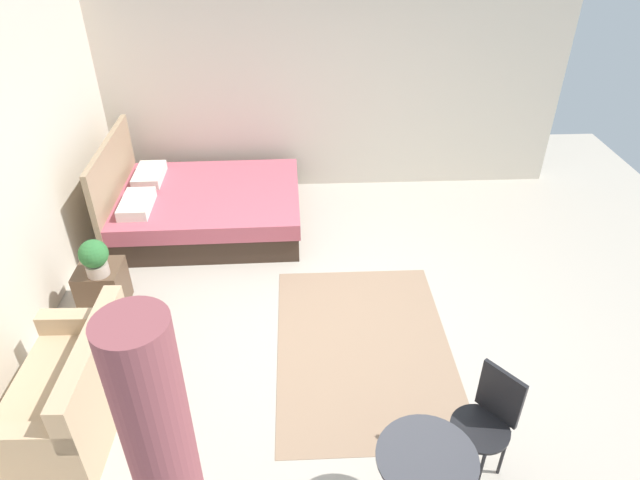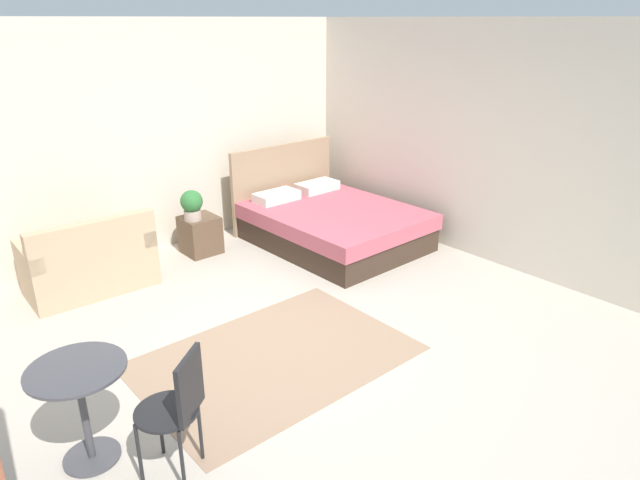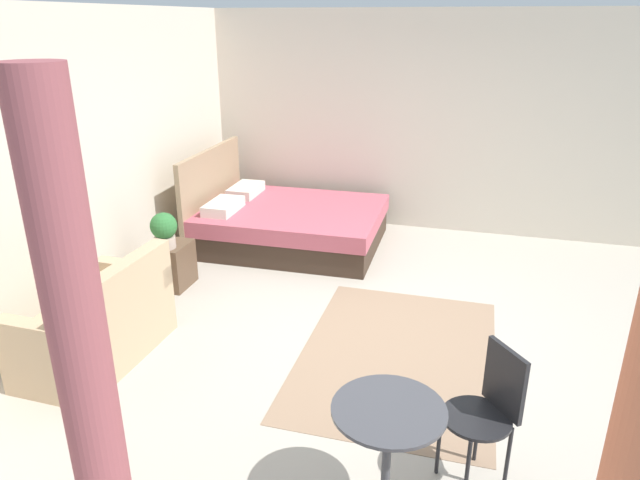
{
  "view_description": "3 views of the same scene",
  "coord_description": "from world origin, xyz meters",
  "px_view_note": "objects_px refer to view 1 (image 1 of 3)",
  "views": [
    {
      "loc": [
        -3.91,
        0.47,
        3.56
      ],
      "look_at": [
        0.02,
        0.29,
        0.95
      ],
      "focal_mm": 30.82,
      "sensor_mm": 36.0,
      "label": 1
    },
    {
      "loc": [
        -2.72,
        -3.46,
        2.71
      ],
      "look_at": [
        0.4,
        0.16,
        0.82
      ],
      "focal_mm": 31.54,
      "sensor_mm": 36.0,
      "label": 2
    },
    {
      "loc": [
        -4.41,
        -0.57,
        2.6
      ],
      "look_at": [
        0.08,
        0.69,
        0.79
      ],
      "focal_mm": 32.06,
      "sensor_mm": 36.0,
      "label": 3
    }
  ],
  "objects_px": {
    "bed": "(204,207)",
    "cafe_chair_near_window": "(489,415)",
    "balcony_table": "(423,478)",
    "couch": "(71,394)",
    "potted_plant": "(94,257)",
    "nightstand": "(103,287)"
  },
  "relations": [
    {
      "from": "nightstand",
      "to": "cafe_chair_near_window",
      "type": "relative_size",
      "value": 0.52
    },
    {
      "from": "bed",
      "to": "cafe_chair_near_window",
      "type": "distance_m",
      "value": 4.12
    },
    {
      "from": "potted_plant",
      "to": "bed",
      "type": "bearing_deg",
      "value": -25.82
    },
    {
      "from": "potted_plant",
      "to": "cafe_chair_near_window",
      "type": "height_order",
      "value": "cafe_chair_near_window"
    },
    {
      "from": "nightstand",
      "to": "potted_plant",
      "type": "relative_size",
      "value": 1.27
    },
    {
      "from": "bed",
      "to": "cafe_chair_near_window",
      "type": "bearing_deg",
      "value": -144.79
    },
    {
      "from": "bed",
      "to": "potted_plant",
      "type": "height_order",
      "value": "bed"
    },
    {
      "from": "couch",
      "to": "potted_plant",
      "type": "height_order",
      "value": "couch"
    },
    {
      "from": "bed",
      "to": "cafe_chair_near_window",
      "type": "height_order",
      "value": "bed"
    },
    {
      "from": "balcony_table",
      "to": "cafe_chair_near_window",
      "type": "relative_size",
      "value": 0.8
    },
    {
      "from": "potted_plant",
      "to": "couch",
      "type": "bearing_deg",
      "value": -174.61
    },
    {
      "from": "couch",
      "to": "bed",
      "type": "bearing_deg",
      "value": -12.41
    },
    {
      "from": "bed",
      "to": "couch",
      "type": "xyz_separation_m",
      "value": [
        -2.84,
        0.62,
        0.03
      ]
    },
    {
      "from": "nightstand",
      "to": "cafe_chair_near_window",
      "type": "distance_m",
      "value": 3.71
    },
    {
      "from": "couch",
      "to": "cafe_chair_near_window",
      "type": "xyz_separation_m",
      "value": [
        -0.52,
        -2.99,
        0.24
      ]
    },
    {
      "from": "balcony_table",
      "to": "cafe_chair_near_window",
      "type": "xyz_separation_m",
      "value": [
        0.41,
        -0.52,
        0.05
      ]
    },
    {
      "from": "couch",
      "to": "balcony_table",
      "type": "distance_m",
      "value": 2.65
    },
    {
      "from": "nightstand",
      "to": "bed",
      "type": "bearing_deg",
      "value": -28.65
    },
    {
      "from": "couch",
      "to": "potted_plant",
      "type": "bearing_deg",
      "value": 5.39
    },
    {
      "from": "nightstand",
      "to": "potted_plant",
      "type": "height_order",
      "value": "potted_plant"
    },
    {
      "from": "bed",
      "to": "potted_plant",
      "type": "bearing_deg",
      "value": 154.18
    },
    {
      "from": "nightstand",
      "to": "cafe_chair_near_window",
      "type": "xyz_separation_m",
      "value": [
        -1.92,
        -3.16,
        0.31
      ]
    }
  ]
}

